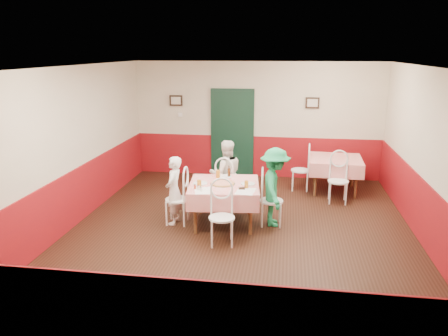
# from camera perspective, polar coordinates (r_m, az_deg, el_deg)

# --- Properties ---
(floor) EXTENTS (7.00, 7.00, 0.00)m
(floor) POSITION_cam_1_polar(r_m,az_deg,el_deg) (7.72, 2.18, -8.18)
(floor) COLOR black
(floor) RESTS_ON ground
(ceiling) EXTENTS (7.00, 7.00, 0.00)m
(ceiling) POSITION_cam_1_polar(r_m,az_deg,el_deg) (7.09, 2.41, 13.07)
(ceiling) COLOR white
(ceiling) RESTS_ON back_wall
(back_wall) EXTENTS (6.00, 0.10, 2.80)m
(back_wall) POSITION_cam_1_polar(r_m,az_deg,el_deg) (10.70, 4.34, 6.24)
(back_wall) COLOR beige
(back_wall) RESTS_ON ground
(front_wall) EXTENTS (6.00, 0.10, 2.80)m
(front_wall) POSITION_cam_1_polar(r_m,az_deg,el_deg) (3.99, -3.26, -9.50)
(front_wall) COLOR beige
(front_wall) RESTS_ON ground
(left_wall) EXTENTS (0.10, 7.00, 2.80)m
(left_wall) POSITION_cam_1_polar(r_m,az_deg,el_deg) (8.15, -19.19, 2.59)
(left_wall) COLOR beige
(left_wall) RESTS_ON ground
(right_wall) EXTENTS (0.10, 7.00, 2.80)m
(right_wall) POSITION_cam_1_polar(r_m,az_deg,el_deg) (7.58, 25.46, 1.03)
(right_wall) COLOR beige
(right_wall) RESTS_ON ground
(wainscot_back) EXTENTS (6.00, 0.03, 1.00)m
(wainscot_back) POSITION_cam_1_polar(r_m,az_deg,el_deg) (10.86, 4.24, 1.53)
(wainscot_back) COLOR maroon
(wainscot_back) RESTS_ON ground
(wainscot_front) EXTENTS (6.00, 0.03, 1.00)m
(wainscot_front) POSITION_cam_1_polar(r_m,az_deg,el_deg) (4.45, -3.03, -20.00)
(wainscot_front) COLOR maroon
(wainscot_front) RESTS_ON ground
(wainscot_left) EXTENTS (0.03, 7.00, 1.00)m
(wainscot_left) POSITION_cam_1_polar(r_m,az_deg,el_deg) (8.38, -18.57, -3.43)
(wainscot_left) COLOR maroon
(wainscot_left) RESTS_ON ground
(wainscot_right) EXTENTS (0.03, 7.00, 1.00)m
(wainscot_right) POSITION_cam_1_polar(r_m,az_deg,el_deg) (7.82, 24.61, -5.36)
(wainscot_right) COLOR maroon
(wainscot_right) RESTS_ON ground
(door) EXTENTS (0.96, 0.06, 2.10)m
(door) POSITION_cam_1_polar(r_m,az_deg,el_deg) (10.77, 1.08, 4.45)
(door) COLOR black
(door) RESTS_ON ground
(picture_left) EXTENTS (0.32, 0.03, 0.26)m
(picture_left) POSITION_cam_1_polar(r_m,az_deg,el_deg) (10.92, -6.29, 8.76)
(picture_left) COLOR black
(picture_left) RESTS_ON back_wall
(picture_right) EXTENTS (0.32, 0.03, 0.26)m
(picture_right) POSITION_cam_1_polar(r_m,az_deg,el_deg) (10.58, 11.48, 8.34)
(picture_right) COLOR black
(picture_right) RESTS_ON back_wall
(thermostat) EXTENTS (0.10, 0.03, 0.10)m
(thermostat) POSITION_cam_1_polar(r_m,az_deg,el_deg) (10.94, -5.72, 6.93)
(thermostat) COLOR white
(thermostat) RESTS_ON back_wall
(main_table) EXTENTS (1.34, 1.34, 0.77)m
(main_table) POSITION_cam_1_polar(r_m,az_deg,el_deg) (7.88, -0.00, -4.74)
(main_table) COLOR red
(main_table) RESTS_ON ground
(second_table) EXTENTS (1.16, 1.16, 0.77)m
(second_table) POSITION_cam_1_polar(r_m,az_deg,el_deg) (9.98, 14.24, -0.88)
(second_table) COLOR red
(second_table) RESTS_ON ground
(chair_left) EXTENTS (0.42, 0.42, 0.90)m
(chair_left) POSITION_cam_1_polar(r_m,az_deg,el_deg) (7.93, -6.16, -4.12)
(chair_left) COLOR white
(chair_left) RESTS_ON ground
(chair_right) EXTENTS (0.44, 0.44, 0.90)m
(chair_right) POSITION_cam_1_polar(r_m,az_deg,el_deg) (7.86, 6.22, -4.29)
(chair_right) COLOR white
(chair_right) RESTS_ON ground
(chair_far) EXTENTS (0.44, 0.44, 0.90)m
(chair_far) POSITION_cam_1_polar(r_m,az_deg,el_deg) (8.66, 0.24, -2.35)
(chair_far) COLOR white
(chair_far) RESTS_ON ground
(chair_near) EXTENTS (0.48, 0.48, 0.90)m
(chair_near) POSITION_cam_1_polar(r_m,az_deg,el_deg) (7.06, -0.29, -6.53)
(chair_near) COLOR white
(chair_near) RESTS_ON ground
(chair_second_a) EXTENTS (0.44, 0.44, 0.90)m
(chair_second_a) POSITION_cam_1_polar(r_m,az_deg,el_deg) (9.91, 9.96, -0.30)
(chair_second_a) COLOR white
(chair_second_a) RESTS_ON ground
(chair_second_b) EXTENTS (0.44, 0.44, 0.90)m
(chair_second_b) POSITION_cam_1_polar(r_m,az_deg,el_deg) (9.25, 14.70, -1.71)
(chair_second_b) COLOR white
(chair_second_b) RESTS_ON ground
(pizza) EXTENTS (0.46, 0.46, 0.03)m
(pizza) POSITION_cam_1_polar(r_m,az_deg,el_deg) (7.73, -0.17, -2.01)
(pizza) COLOR #B74723
(pizza) RESTS_ON main_table
(plate_left) EXTENTS (0.27, 0.27, 0.01)m
(plate_left) POSITION_cam_1_polar(r_m,az_deg,el_deg) (7.76, -3.11, -2.01)
(plate_left) COLOR white
(plate_left) RESTS_ON main_table
(plate_right) EXTENTS (0.27, 0.27, 0.01)m
(plate_right) POSITION_cam_1_polar(r_m,az_deg,el_deg) (7.73, 3.14, -2.07)
(plate_right) COLOR white
(plate_right) RESTS_ON main_table
(plate_far) EXTENTS (0.27, 0.27, 0.01)m
(plate_far) POSITION_cam_1_polar(r_m,az_deg,el_deg) (8.16, 0.17, -1.12)
(plate_far) COLOR white
(plate_far) RESTS_ON main_table
(glass_a) EXTENTS (0.08, 0.08, 0.14)m
(glass_a) POSITION_cam_1_polar(r_m,az_deg,el_deg) (7.52, -3.25, -2.10)
(glass_a) COLOR #BF7219
(glass_a) RESTS_ON main_table
(glass_b) EXTENTS (0.08, 0.08, 0.13)m
(glass_b) POSITION_cam_1_polar(r_m,az_deg,el_deg) (7.51, 2.94, -2.15)
(glass_b) COLOR #BF7219
(glass_b) RESTS_ON main_table
(glass_c) EXTENTS (0.08, 0.08, 0.14)m
(glass_c) POSITION_cam_1_polar(r_m,az_deg,el_deg) (8.10, -0.78, -0.78)
(glass_c) COLOR #BF7219
(glass_c) RESTS_ON main_table
(beer_bottle) EXTENTS (0.06, 0.06, 0.19)m
(beer_bottle) POSITION_cam_1_polar(r_m,az_deg,el_deg) (8.13, 0.65, -0.52)
(beer_bottle) COLOR #381C0A
(beer_bottle) RESTS_ON main_table
(shaker_a) EXTENTS (0.04, 0.04, 0.09)m
(shaker_a) POSITION_cam_1_polar(r_m,az_deg,el_deg) (7.39, -3.35, -2.60)
(shaker_a) COLOR silver
(shaker_a) RESTS_ON main_table
(shaker_b) EXTENTS (0.04, 0.04, 0.09)m
(shaker_b) POSITION_cam_1_polar(r_m,az_deg,el_deg) (7.34, -3.03, -2.72)
(shaker_b) COLOR silver
(shaker_b) RESTS_ON main_table
(shaker_c) EXTENTS (0.04, 0.04, 0.09)m
(shaker_c) POSITION_cam_1_polar(r_m,az_deg,el_deg) (7.46, -3.81, -2.44)
(shaker_c) COLOR #B23319
(shaker_c) RESTS_ON main_table
(menu_left) EXTENTS (0.39, 0.46, 0.00)m
(menu_left) POSITION_cam_1_polar(r_m,az_deg,el_deg) (7.39, -2.67, -2.95)
(menu_left) COLOR white
(menu_left) RESTS_ON main_table
(menu_right) EXTENTS (0.34, 0.43, 0.00)m
(menu_right) POSITION_cam_1_polar(r_m,az_deg,el_deg) (7.36, 2.84, -3.04)
(menu_right) COLOR white
(menu_right) RESTS_ON main_table
(wallet) EXTENTS (0.12, 0.10, 0.02)m
(wallet) POSITION_cam_1_polar(r_m,az_deg,el_deg) (7.47, 2.34, -2.67)
(wallet) COLOR black
(wallet) RESTS_ON main_table
(diner_left) EXTENTS (0.33, 0.48, 1.25)m
(diner_left) POSITION_cam_1_polar(r_m,az_deg,el_deg) (7.88, -6.56, -2.93)
(diner_left) COLOR gray
(diner_left) RESTS_ON ground
(diner_far) EXTENTS (0.79, 0.70, 1.36)m
(diner_far) POSITION_cam_1_polar(r_m,az_deg,el_deg) (8.64, 0.25, -0.79)
(diner_far) COLOR gray
(diner_far) RESTS_ON ground
(diner_right) EXTENTS (0.61, 0.96, 1.42)m
(diner_right) POSITION_cam_1_polar(r_m,az_deg,el_deg) (7.78, 6.64, -2.50)
(diner_right) COLOR gray
(diner_right) RESTS_ON ground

